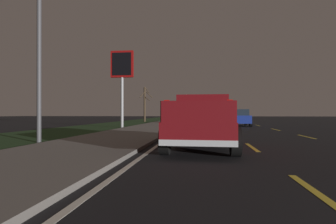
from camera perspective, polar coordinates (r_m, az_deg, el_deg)
name	(u,v)px	position (r m, az deg, el deg)	size (l,w,h in m)	color
ground	(240,126)	(27.30, 14.44, -2.72)	(144.00, 144.00, 0.00)	black
sidewalk_shoulder	(162,125)	(27.36, -1.24, -2.59)	(108.00, 4.00, 0.12)	slate
grass_verge	(112,125)	(28.53, -11.24, -2.61)	(108.00, 6.00, 0.01)	#1E3819
lane_markings	(207,124)	(30.36, 7.88, -2.46)	(108.00, 7.04, 0.01)	yellow
pickup_truck	(202,121)	(10.15, 7.01, -1.91)	(5.49, 2.41, 1.87)	maroon
sedan_white	(235,116)	(34.12, 13.38, -0.89)	(4.41, 2.04, 1.54)	silver
sedan_blue	(238,117)	(27.04, 14.04, -1.08)	(4.41, 2.04, 1.54)	navy
gas_price_sign	(122,70)	(23.74, -9.31, 8.36)	(0.27, 1.90, 6.34)	#99999E
street_light_near	(46,27)	(12.95, -23.54, 15.54)	(0.36, 1.97, 7.82)	#4C4C51
bare_tree_far	(145,103)	(38.74, -4.72, 1.77)	(1.30, 1.61, 4.84)	#423323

